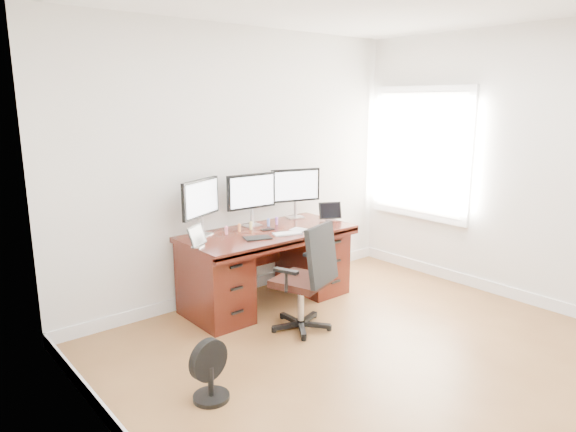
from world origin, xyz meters
TOP-DOWN VIEW (x-y plane):
  - ground at (0.00, 0.00)m, footprint 4.50×4.50m
  - back_wall at (0.00, 2.25)m, footprint 4.00×0.10m
  - right_wall at (2.00, 0.11)m, footprint 0.10×4.50m
  - desk at (0.00, 1.83)m, footprint 1.70×0.80m
  - office_chair at (-0.12, 1.12)m, footprint 0.65×0.65m
  - floor_fan at (-1.34, 0.71)m, footprint 0.30×0.25m
  - monitor_left at (-0.58, 2.07)m, footprint 0.51×0.27m
  - monitor_center at (-0.00, 2.07)m, footprint 0.55×0.15m
  - monitor_right at (0.58, 2.07)m, footprint 0.54×0.19m
  - tablet_left at (-0.81, 1.75)m, footprint 0.24×0.19m
  - tablet_right at (0.80, 1.75)m, footprint 0.24×0.17m
  - keyboard at (0.06, 1.58)m, footprint 0.29×0.19m
  - trackpad at (0.24, 1.63)m, footprint 0.17×0.17m
  - drawing_tablet at (-0.25, 1.64)m, footprint 0.28×0.23m
  - phone at (0.02, 1.83)m, footprint 0.14×0.08m
  - figurine_pink at (-0.38, 1.95)m, footprint 0.03×0.03m
  - figurine_orange at (-0.24, 1.95)m, footprint 0.03×0.03m
  - figurine_yellow at (-0.10, 1.95)m, footprint 0.03×0.03m
  - figurine_blue at (0.12, 1.95)m, footprint 0.03×0.03m
  - figurine_purple at (0.22, 1.95)m, footprint 0.03×0.03m

SIDE VIEW (x-z plane):
  - ground at x=0.00m, z-range 0.00..0.00m
  - floor_fan at x=-1.34m, z-range -0.01..0.42m
  - office_chair at x=-0.12m, z-range -0.17..0.80m
  - desk at x=0.00m, z-range 0.03..0.78m
  - trackpad at x=0.24m, z-range 0.75..0.76m
  - drawing_tablet at x=-0.25m, z-range 0.75..0.76m
  - phone at x=0.02m, z-range 0.75..0.76m
  - keyboard at x=0.06m, z-range 0.75..0.76m
  - figurine_pink at x=-0.38m, z-range 0.75..0.84m
  - figurine_orange at x=-0.24m, z-range 0.75..0.84m
  - figurine_yellow at x=-0.10m, z-range 0.75..0.84m
  - figurine_blue at x=0.12m, z-range 0.75..0.84m
  - figurine_purple at x=0.22m, z-range 0.75..0.84m
  - tablet_left at x=-0.81m, z-range 0.74..0.93m
  - tablet_right at x=0.80m, z-range 0.74..0.93m
  - monitor_left at x=-0.58m, z-range 0.82..1.35m
  - monitor_center at x=0.00m, z-range 0.82..1.35m
  - monitor_right at x=0.58m, z-range 0.82..1.35m
  - back_wall at x=0.00m, z-range 0.00..2.70m
  - right_wall at x=2.00m, z-range 0.00..2.70m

